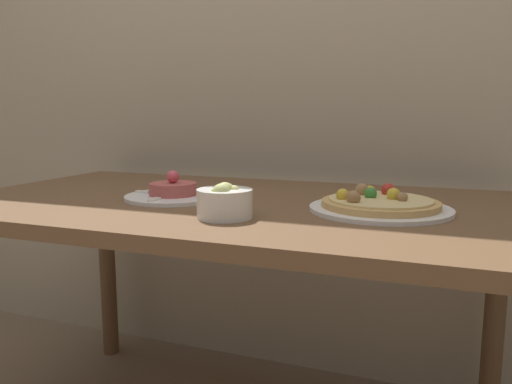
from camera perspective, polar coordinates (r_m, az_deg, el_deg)
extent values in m
cube|color=tan|center=(1.85, 4.18, 19.91)|extent=(8.00, 0.05, 2.60)
cube|color=brown|center=(1.32, -2.89, -1.61)|extent=(1.49, 0.84, 0.03)
cylinder|color=brown|center=(2.06, -16.60, -8.50)|extent=(0.06, 0.06, 0.69)
cylinder|color=brown|center=(1.67, 25.59, -13.12)|extent=(0.06, 0.06, 0.69)
cylinder|color=white|center=(1.19, 14.00, -1.91)|extent=(0.33, 0.33, 0.01)
cylinder|color=tan|center=(1.19, 14.02, -1.32)|extent=(0.27, 0.27, 0.01)
cylinder|color=#E0C684|center=(1.19, 14.04, -0.85)|extent=(0.24, 0.24, 0.01)
sphere|color=#997047|center=(1.17, 16.40, -0.61)|extent=(0.02, 0.02, 0.02)
sphere|color=gold|center=(1.17, 9.87, -0.34)|extent=(0.03, 0.03, 0.03)
sphere|color=#387F33|center=(1.20, 12.96, -0.18)|extent=(0.03, 0.03, 0.03)
sphere|color=#997047|center=(1.24, 12.02, 0.20)|extent=(0.03, 0.03, 0.03)
sphere|color=gold|center=(1.24, 12.85, 0.09)|extent=(0.03, 0.03, 0.03)
sphere|color=#B22D23|center=(1.26, 14.87, 0.22)|extent=(0.03, 0.03, 0.03)
sphere|color=gold|center=(1.19, 15.44, -0.30)|extent=(0.03, 0.03, 0.03)
sphere|color=#997047|center=(1.13, 11.06, -0.64)|extent=(0.03, 0.03, 0.03)
cylinder|color=white|center=(1.35, -9.42, -0.54)|extent=(0.26, 0.26, 0.01)
cylinder|color=#B2514C|center=(1.34, -9.45, 0.35)|extent=(0.13, 0.13, 0.03)
sphere|color=#DB4C5B|center=(1.34, -9.48, 1.74)|extent=(0.03, 0.03, 0.03)
cube|color=white|center=(1.30, -5.79, -0.45)|extent=(0.04, 0.02, 0.01)
cube|color=white|center=(1.43, -7.51, 0.36)|extent=(0.02, 0.04, 0.01)
cube|color=white|center=(1.40, -12.83, 0.01)|extent=(0.04, 0.02, 0.01)
cube|color=white|center=(1.27, -11.60, -0.85)|extent=(0.02, 0.04, 0.01)
cylinder|color=white|center=(1.08, -3.60, -1.32)|extent=(0.12, 0.12, 0.06)
sphere|color=#A3B25B|center=(1.06, -4.53, -0.16)|extent=(0.03, 0.03, 0.03)
sphere|color=#B7BC70|center=(1.06, -4.02, -0.06)|extent=(0.04, 0.04, 0.04)
sphere|color=#B7BC70|center=(1.08, -3.39, 0.14)|extent=(0.04, 0.04, 0.04)
sphere|color=#B7BC70|center=(1.08, -3.57, 0.13)|extent=(0.04, 0.04, 0.04)
sphere|color=#B7BC70|center=(1.08, -2.57, 0.07)|extent=(0.03, 0.03, 0.03)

